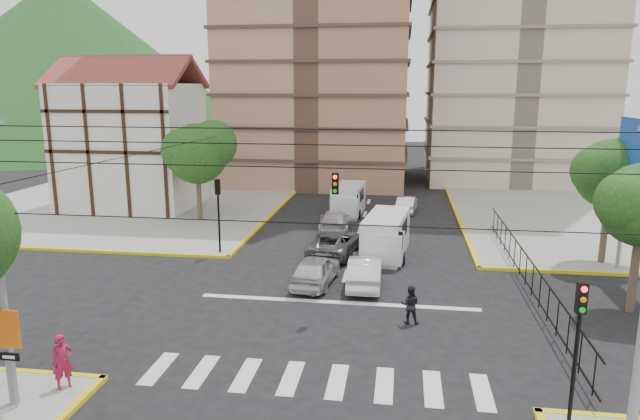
% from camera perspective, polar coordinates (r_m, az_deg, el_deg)
% --- Properties ---
extents(ground, '(160.00, 160.00, 0.00)m').
position_cam_1_polar(ground, '(25.70, 1.48, -10.19)').
color(ground, black).
rests_on(ground, ground).
extents(sidewalk_nw, '(26.00, 26.00, 0.15)m').
position_cam_1_polar(sidewalk_nw, '(50.12, -18.94, 0.42)').
color(sidewalk_nw, gray).
rests_on(sidewalk_nw, ground).
extents(sidewalk_ne, '(26.00, 26.00, 0.15)m').
position_cam_1_polar(sidewalk_ne, '(47.87, 29.15, -1.03)').
color(sidewalk_ne, gray).
rests_on(sidewalk_ne, ground).
extents(crosswalk_stripes, '(12.00, 2.40, 0.01)m').
position_cam_1_polar(crosswalk_stripes, '(20.33, -0.61, -16.61)').
color(crosswalk_stripes, silver).
rests_on(crosswalk_stripes, ground).
extents(stop_line, '(13.00, 0.40, 0.01)m').
position_cam_1_polar(stop_line, '(26.80, 1.79, -9.21)').
color(stop_line, silver).
rests_on(stop_line, ground).
extents(tudor_building, '(10.80, 8.05, 12.23)m').
position_cam_1_polar(tudor_building, '(48.92, -18.32, 6.33)').
color(tudor_building, silver).
rests_on(tudor_building, ground).
extents(distant_hill, '(70.00, 70.00, 28.00)m').
position_cam_1_polar(distant_hill, '(110.04, -24.12, 13.46)').
color(distant_hill, '#214E1A').
rests_on(distant_hill, ground).
extents(park_fence, '(0.10, 22.50, 1.66)m').
position_cam_1_polar(park_fence, '(30.40, 19.78, -7.32)').
color(park_fence, black).
rests_on(park_fence, ground).
extents(tree_park_c, '(4.65, 3.80, 7.25)m').
position_cam_1_polar(tree_park_c, '(34.80, 27.22, 3.53)').
color(tree_park_c, '#473828').
rests_on(tree_park_c, ground).
extents(tree_tudor, '(5.39, 4.40, 7.43)m').
position_cam_1_polar(tree_tudor, '(42.47, -12.06, 5.81)').
color(tree_tudor, '#473828').
rests_on(tree_tudor, ground).
extents(traffic_light_se, '(0.28, 0.22, 4.40)m').
position_cam_1_polar(traffic_light_se, '(17.88, 24.40, -10.95)').
color(traffic_light_se, black).
rests_on(traffic_light_se, ground).
extents(traffic_light_nw, '(0.28, 0.22, 4.40)m').
position_cam_1_polar(traffic_light_nw, '(33.78, -10.14, 0.65)').
color(traffic_light_nw, black).
rests_on(traffic_light_nw, ground).
extents(traffic_light_hanging, '(18.00, 9.12, 0.92)m').
position_cam_1_polar(traffic_light_hanging, '(22.07, 0.94, 2.05)').
color(traffic_light_hanging, black).
rests_on(traffic_light_hanging, ground).
extents(district_sign, '(0.90, 0.12, 3.20)m').
position_cam_1_polar(district_sign, '(19.85, -28.81, -11.14)').
color(district_sign, slate).
rests_on(district_sign, ground).
extents(van_right_lane, '(2.79, 5.67, 2.45)m').
position_cam_1_polar(van_right_lane, '(33.59, 6.59, -2.67)').
color(van_right_lane, silver).
rests_on(van_right_lane, ground).
extents(van_left_lane, '(2.34, 5.22, 2.29)m').
position_cam_1_polar(van_left_lane, '(44.22, 2.85, 0.94)').
color(van_left_lane, silver).
rests_on(van_left_lane, ground).
extents(car_silver_front_left, '(2.27, 4.64, 1.52)m').
position_cam_1_polar(car_silver_front_left, '(28.85, -0.44, -6.02)').
color(car_silver_front_left, silver).
rests_on(car_silver_front_left, ground).
extents(car_white_front_right, '(1.69, 4.65, 1.52)m').
position_cam_1_polar(car_white_front_right, '(28.79, 4.54, -6.10)').
color(car_white_front_right, silver).
rests_on(car_white_front_right, ground).
extents(car_grey_mid_left, '(3.06, 5.46, 1.44)m').
position_cam_1_polar(car_grey_mid_left, '(33.87, 1.49, -3.29)').
color(car_grey_mid_left, slate).
rests_on(car_grey_mid_left, ground).
extents(car_silver_rear_left, '(2.36, 5.04, 1.42)m').
position_cam_1_polar(car_silver_rear_left, '(39.34, 1.44, -1.09)').
color(car_silver_rear_left, silver).
rests_on(car_silver_rear_left, ground).
extents(car_darkgrey_mid_right, '(1.83, 3.83, 1.26)m').
position_cam_1_polar(car_darkgrey_mid_right, '(39.64, 6.00, -1.17)').
color(car_darkgrey_mid_right, '#2A2A2D').
rests_on(car_darkgrey_mid_right, ground).
extents(car_white_rear_right, '(1.77, 4.03, 1.29)m').
position_cam_1_polar(car_white_rear_right, '(45.62, 8.65, 0.56)').
color(car_white_rear_right, white).
rests_on(car_white_rear_right, ground).
extents(pedestrian_sw_corner, '(0.79, 0.78, 1.84)m').
position_cam_1_polar(pedestrian_sw_corner, '(20.92, -24.35, -13.63)').
color(pedestrian_sw_corner, maroon).
rests_on(pedestrian_sw_corner, sidewalk_sw).
extents(pedestrian_crosswalk, '(0.85, 0.68, 1.66)m').
position_cam_1_polar(pedestrian_crosswalk, '(24.58, 8.99, -9.33)').
color(pedestrian_crosswalk, black).
rests_on(pedestrian_crosswalk, ground).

